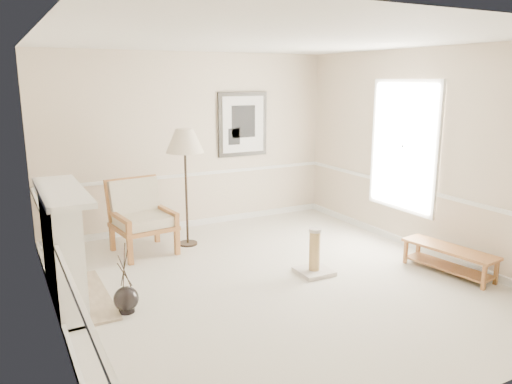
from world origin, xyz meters
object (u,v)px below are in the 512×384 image
floor_vase (126,300)px  floor_lamp (185,144)px  bench (449,256)px  armchair (140,213)px  scratching_post (314,260)px

floor_vase → floor_lamp: 2.68m
bench → armchair: bearing=140.0°
armchair → scratching_post: armchair is taller
bench → scratching_post: bearing=152.4°
floor_lamp → scratching_post: bearing=-61.0°
floor_lamp → scratching_post: 2.53m
armchair → bench: 4.29m
floor_vase → floor_lamp: floor_lamp is taller
floor_vase → floor_lamp: size_ratio=0.45×
floor_vase → bench: floor_vase is taller
armchair → scratching_post: (1.73, -1.94, -0.38)m
armchair → floor_lamp: floor_lamp is taller
armchair → bench: size_ratio=0.83×
floor_lamp → bench: 3.94m
floor_vase → bench: 4.06m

